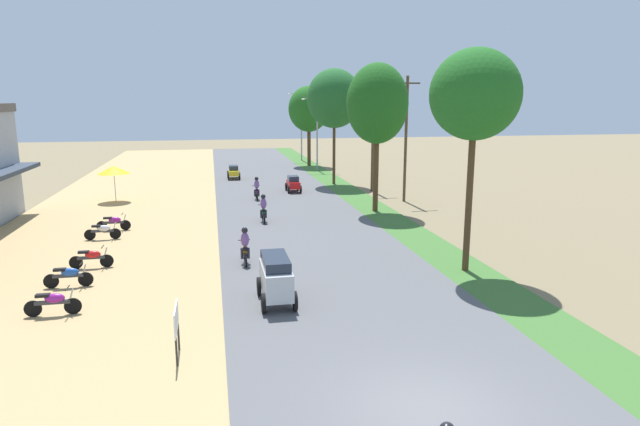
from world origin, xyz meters
TOP-DOWN VIEW (x-y plane):
  - ground_plane at (0.00, 0.00)m, footprint 180.00×180.00m
  - road_strip at (0.00, 0.00)m, footprint 9.00×140.00m
  - median_strip at (5.70, 0.00)m, footprint 2.40×140.00m
  - parked_motorbike_nearest at (-10.01, 7.77)m, footprint 1.80×0.54m
  - parked_motorbike_second at (-10.20, 10.64)m, footprint 1.80×0.54m
  - parked_motorbike_third at (-9.85, 13.05)m, footprint 1.80×0.54m
  - parked_motorbike_fourth at (-10.29, 18.05)m, footprint 1.80×0.54m
  - parked_motorbike_fifth at (-10.07, 20.00)m, footprint 1.80×0.54m
  - street_signboard at (-5.80, 3.84)m, footprint 0.06×1.30m
  - vendor_umbrella at (-11.44, 29.19)m, footprint 2.20×2.20m
  - median_tree_nearest at (5.65, 9.68)m, footprint 3.60×3.60m
  - median_tree_second at (5.57, 22.39)m, footprint 3.85×3.85m
  - median_tree_third at (5.49, 34.18)m, footprint 4.55×4.55m
  - median_tree_fourth at (5.73, 47.58)m, footprint 4.38×4.38m
  - streetlamp_near at (5.80, 43.26)m, footprint 3.16×0.20m
  - streetlamp_mid at (5.80, 52.99)m, footprint 3.16×0.20m
  - utility_pole_near at (8.69, 25.60)m, footprint 1.80×0.20m
  - utility_pole_far at (7.67, 30.20)m, footprint 1.80×0.20m
  - car_van_silver at (-2.62, 7.45)m, footprint 1.19×2.41m
  - car_hatchback_red at (1.46, 30.72)m, footprint 1.04×2.00m
  - car_sedan_yellow at (-2.79, 38.90)m, footprint 1.10×2.26m
  - motorbike_ahead_second at (-3.40, 12.35)m, footprint 0.54×1.80m
  - motorbike_ahead_third at (-1.82, 20.51)m, footprint 0.54×1.80m
  - motorbike_ahead_fourth at (-1.60, 27.90)m, footprint 0.54×1.80m

SIDE VIEW (x-z plane):
  - ground_plane at x=0.00m, z-range 0.00..0.00m
  - median_strip at x=5.70m, z-range 0.00..0.06m
  - road_strip at x=0.00m, z-range 0.00..0.08m
  - parked_motorbike_nearest at x=-10.01m, z-range 0.08..1.02m
  - parked_motorbike_second at x=-10.20m, z-range 0.08..1.02m
  - parked_motorbike_third at x=-9.85m, z-range 0.08..1.02m
  - parked_motorbike_fourth at x=-10.29m, z-range 0.08..1.02m
  - parked_motorbike_fifth at x=-10.07m, z-range 0.08..1.02m
  - car_sedan_yellow at x=-2.79m, z-range 0.15..1.34m
  - car_hatchback_red at x=1.46m, z-range 0.13..1.36m
  - motorbike_ahead_second at x=-3.40m, z-range 0.03..1.69m
  - motorbike_ahead_third at x=-1.82m, z-range 0.03..1.69m
  - motorbike_ahead_fourth at x=-1.60m, z-range 0.03..1.69m
  - car_van_silver at x=-2.62m, z-range 0.19..1.86m
  - street_signboard at x=-5.80m, z-range 0.36..1.86m
  - vendor_umbrella at x=-11.44m, z-range 1.05..3.57m
  - utility_pole_far at x=7.67m, z-range 0.19..8.23m
  - streetlamp_near at x=5.80m, z-range 0.65..7.97m
  - utility_pole_near at x=8.69m, z-range 0.19..8.91m
  - streetlamp_mid at x=5.80m, z-range 0.66..8.58m
  - median_tree_fourth at x=5.73m, z-range 1.86..10.38m
  - median_tree_second at x=5.57m, z-range 2.19..11.50m
  - median_tree_third at x=5.49m, z-range 2.41..12.00m
  - median_tree_nearest at x=5.65m, z-range 2.74..11.81m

